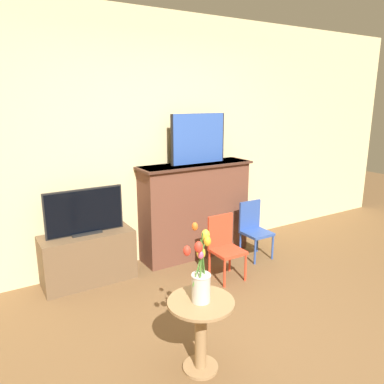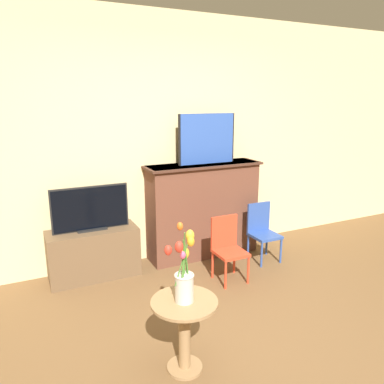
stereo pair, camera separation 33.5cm
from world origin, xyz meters
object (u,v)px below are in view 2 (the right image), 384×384
(chair_red, at_px, (228,245))
(vase_tulips, at_px, (184,275))
(tv_monitor, at_px, (90,209))
(painting, at_px, (207,139))
(chair_blue, at_px, (262,229))

(chair_red, relative_size, vase_tulips, 1.29)
(tv_monitor, relative_size, vase_tulips, 1.51)
(tv_monitor, bearing_deg, chair_red, -27.56)
(painting, distance_m, vase_tulips, 2.09)
(painting, bearing_deg, chair_blue, -39.96)
(painting, distance_m, chair_blue, 1.20)
(painting, height_order, tv_monitor, painting)
(chair_red, distance_m, chair_blue, 0.65)
(tv_monitor, distance_m, chair_red, 1.43)
(painting, xyz_separation_m, chair_blue, (0.50, -0.42, -1.01))
(chair_blue, xyz_separation_m, vase_tulips, (-1.55, -1.27, 0.34))
(chair_blue, bearing_deg, chair_red, -157.63)
(tv_monitor, xyz_separation_m, vase_tulips, (0.28, -1.66, -0.03))
(painting, bearing_deg, vase_tulips, -121.95)
(tv_monitor, relative_size, chair_red, 1.17)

